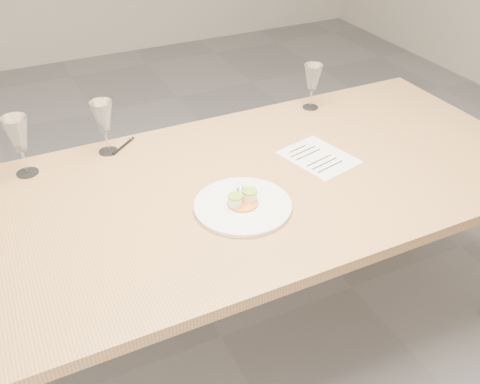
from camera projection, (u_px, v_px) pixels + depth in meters
name	position (u px, v px, depth m)	size (l,w,h in m)	color
ground	(221.00, 337.00, 2.24)	(7.00, 7.00, 0.00)	slate
dining_table	(217.00, 205.00, 1.85)	(2.40, 1.00, 0.75)	tan
dinner_plate	(243.00, 205.00, 1.72)	(0.32, 0.32, 0.08)	white
recipe_sheet	(319.00, 157.00, 1.99)	(0.26, 0.30, 0.00)	white
ballpoint_pen	(124.00, 146.00, 2.05)	(0.11, 0.10, 0.01)	black
wine_glass_1	(17.00, 135.00, 1.81)	(0.09, 0.09, 0.22)	white
wine_glass_2	(103.00, 117.00, 1.94)	(0.08, 0.08, 0.21)	white
wine_glass_3	(313.00, 78.00, 2.26)	(0.08, 0.08, 0.20)	white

